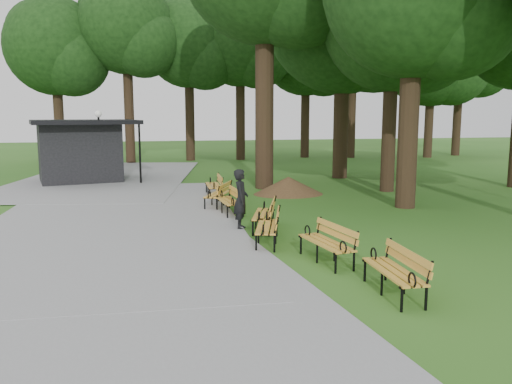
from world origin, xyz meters
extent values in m
plane|color=#2A5E1A|center=(0.00, 0.00, 0.00)|extent=(100.00, 100.00, 0.00)
cube|color=gray|center=(-4.00, 3.00, 0.03)|extent=(12.00, 38.00, 0.06)
imported|color=black|center=(-0.18, 0.94, 0.87)|extent=(0.55, 0.71, 1.74)
cylinder|color=black|center=(-4.97, 12.24, 1.59)|extent=(0.10, 0.10, 3.19)
sphere|color=white|center=(-4.97, 12.24, 3.28)|extent=(0.32, 0.32, 0.32)
cone|color=#47301C|center=(2.90, 6.97, 0.36)|extent=(2.42, 2.42, 0.73)
cylinder|color=black|center=(6.14, 3.17, 3.45)|extent=(0.70, 0.70, 6.91)
cylinder|color=black|center=(7.25, 6.91, 3.23)|extent=(0.60, 0.60, 6.46)
sphere|color=black|center=(7.25, 6.91, 7.06)|extent=(5.79, 5.79, 5.79)
cylinder|color=black|center=(2.30, 8.86, 4.48)|extent=(0.80, 0.80, 8.96)
cylinder|color=black|center=(6.96, 11.74, 3.74)|extent=(0.76, 0.76, 7.48)
sphere|color=black|center=(6.96, 11.74, 8.18)|extent=(7.87, 7.87, 7.87)
camera|label=1|loc=(-2.78, -13.52, 3.32)|focal=36.46mm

